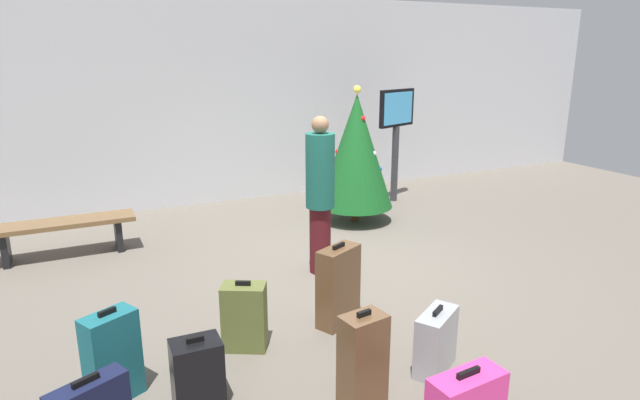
{
  "coord_description": "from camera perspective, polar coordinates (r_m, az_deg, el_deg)",
  "views": [
    {
      "loc": [
        -2.86,
        -5.39,
        2.54
      ],
      "look_at": [
        -0.3,
        -0.01,
        0.9
      ],
      "focal_mm": 29.91,
      "sensor_mm": 36.0,
      "label": 1
    }
  ],
  "objects": [
    {
      "name": "ground_plane",
      "position": [
        6.61,
        2.34,
        -7.21
      ],
      "size": [
        16.0,
        16.0,
        0.0
      ],
      "primitive_type": "plane",
      "color": "#665E54"
    },
    {
      "name": "back_wall",
      "position": [
        9.57,
        -8.11,
        10.54
      ],
      "size": [
        16.0,
        0.2,
        3.5
      ],
      "primitive_type": "cube",
      "color": "silver",
      "rests_on": "ground_plane"
    },
    {
      "name": "holiday_tree",
      "position": [
        8.14,
        3.88,
        5.24
      ],
      "size": [
        1.15,
        1.15,
        2.09
      ],
      "color": "#4C3319",
      "rests_on": "ground_plane"
    },
    {
      "name": "flight_info_kiosk",
      "position": [
        9.35,
        8.17,
        8.04
      ],
      "size": [
        0.84,
        0.38,
        1.96
      ],
      "color": "#333338",
      "rests_on": "ground_plane"
    },
    {
      "name": "waiting_bench",
      "position": [
        7.58,
        -25.83,
        -2.82
      ],
      "size": [
        1.76,
        0.44,
        0.48
      ],
      "color": "brown",
      "rests_on": "ground_plane"
    },
    {
      "name": "traveller_0",
      "position": [
        6.17,
        0.01,
        0.88
      ],
      "size": [
        0.4,
        0.4,
        1.87
      ],
      "color": "#4C1419",
      "rests_on": "ground_plane"
    },
    {
      "name": "suitcase_0",
      "position": [
        5.17,
        1.97,
        -9.19
      ],
      "size": [
        0.5,
        0.39,
        0.82
      ],
      "color": "brown",
      "rests_on": "ground_plane"
    },
    {
      "name": "suitcase_2",
      "position": [
        4.11,
        4.61,
        -16.69
      ],
      "size": [
        0.36,
        0.27,
        0.76
      ],
      "color": "brown",
      "rests_on": "ground_plane"
    },
    {
      "name": "suitcase_3",
      "position": [
        4.85,
        -8.09,
        -12.27
      ],
      "size": [
        0.44,
        0.38,
        0.64
      ],
      "color": "#59602D",
      "rests_on": "ground_plane"
    },
    {
      "name": "suitcase_4",
      "position": [
        4.23,
        -12.98,
        -17.62
      ],
      "size": [
        0.37,
        0.27,
        0.56
      ],
      "color": "black",
      "rests_on": "ground_plane"
    },
    {
      "name": "suitcase_6",
      "position": [
        4.43,
        -21.33,
        -15.39
      ],
      "size": [
        0.44,
        0.36,
        0.74
      ],
      "color": "#19606B",
      "rests_on": "ground_plane"
    },
    {
      "name": "suitcase_8",
      "position": [
        4.62,
        12.29,
        -14.57
      ],
      "size": [
        0.51,
        0.42,
        0.56
      ],
      "color": "#9EA0A5",
      "rests_on": "ground_plane"
    }
  ]
}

